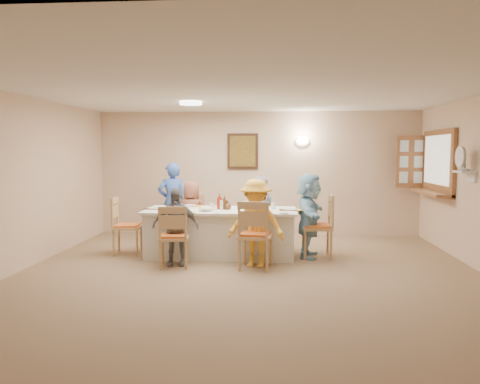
# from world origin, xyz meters

# --- Properties ---
(ground) EXTENTS (7.00, 7.00, 0.00)m
(ground) POSITION_xyz_m (0.00, 0.00, 0.00)
(ground) COLOR #78634B
(room_walls) EXTENTS (7.00, 7.00, 7.00)m
(room_walls) POSITION_xyz_m (0.00, 0.00, 1.51)
(room_walls) COLOR beige
(room_walls) RESTS_ON ground
(wall_picture) EXTENTS (0.62, 0.05, 0.72)m
(wall_picture) POSITION_xyz_m (-0.30, 3.46, 1.70)
(wall_picture) COLOR black
(wall_picture) RESTS_ON room_walls
(wall_sconce) EXTENTS (0.26, 0.09, 0.18)m
(wall_sconce) POSITION_xyz_m (0.90, 3.44, 1.90)
(wall_sconce) COLOR white
(wall_sconce) RESTS_ON room_walls
(ceiling_light) EXTENTS (0.36, 0.36, 0.05)m
(ceiling_light) POSITION_xyz_m (-1.00, 1.50, 2.47)
(ceiling_light) COLOR white
(ceiling_light) RESTS_ON room_walls
(serving_hatch) EXTENTS (0.06, 1.50, 1.15)m
(serving_hatch) POSITION_xyz_m (3.21, 2.40, 1.50)
(serving_hatch) COLOR brown
(serving_hatch) RESTS_ON room_walls
(hatch_sill) EXTENTS (0.30, 1.50, 0.05)m
(hatch_sill) POSITION_xyz_m (3.09, 2.40, 0.97)
(hatch_sill) COLOR brown
(hatch_sill) RESTS_ON room_walls
(shutter_door) EXTENTS (0.55, 0.04, 1.00)m
(shutter_door) POSITION_xyz_m (2.95, 3.16, 1.50)
(shutter_door) COLOR brown
(shutter_door) RESTS_ON room_walls
(fan_shelf) EXTENTS (0.22, 0.36, 0.03)m
(fan_shelf) POSITION_xyz_m (3.13, 1.05, 1.40)
(fan_shelf) COLOR white
(fan_shelf) RESTS_ON room_walls
(desk_fan) EXTENTS (0.30, 0.30, 0.28)m
(desk_fan) POSITION_xyz_m (3.10, 1.05, 1.55)
(desk_fan) COLOR #A5A5A8
(desk_fan) RESTS_ON fan_shelf
(dining_table) EXTENTS (2.44, 1.03, 0.76)m
(dining_table) POSITION_xyz_m (-0.52, 1.45, 0.38)
(dining_table) COLOR silver
(dining_table) RESTS_ON ground
(chair_back_left) EXTENTS (0.47, 0.47, 0.92)m
(chair_back_left) POSITION_xyz_m (-1.12, 2.25, 0.46)
(chair_back_left) COLOR tan
(chair_back_left) RESTS_ON ground
(chair_back_right) EXTENTS (0.46, 0.46, 0.91)m
(chair_back_right) POSITION_xyz_m (0.08, 2.25, 0.46)
(chair_back_right) COLOR tan
(chair_back_right) RESTS_ON ground
(chair_front_left) EXTENTS (0.50, 0.50, 0.93)m
(chair_front_left) POSITION_xyz_m (-1.12, 0.65, 0.46)
(chair_front_left) COLOR tan
(chair_front_left) RESTS_ON ground
(chair_front_right) EXTENTS (0.54, 0.54, 1.01)m
(chair_front_right) POSITION_xyz_m (0.08, 0.65, 0.50)
(chair_front_right) COLOR tan
(chair_front_right) RESTS_ON ground
(chair_left_end) EXTENTS (0.50, 0.50, 0.95)m
(chair_left_end) POSITION_xyz_m (-2.07, 1.45, 0.48)
(chair_left_end) COLOR tan
(chair_left_end) RESTS_ON ground
(chair_right_end) EXTENTS (0.50, 0.50, 1.02)m
(chair_right_end) POSITION_xyz_m (1.03, 1.45, 0.51)
(chair_right_end) COLOR tan
(chair_right_end) RESTS_ON ground
(diner_back_left) EXTENTS (0.65, 0.50, 1.17)m
(diner_back_left) POSITION_xyz_m (-1.12, 2.13, 0.59)
(diner_back_left) COLOR brown
(diner_back_left) RESTS_ON ground
(diner_back_right) EXTENTS (0.79, 0.70, 1.26)m
(diner_back_right) POSITION_xyz_m (0.08, 2.13, 0.63)
(diner_back_right) COLOR #A5A8C7
(diner_back_right) RESTS_ON ground
(diner_front_left) EXTENTS (0.73, 0.40, 1.17)m
(diner_front_left) POSITION_xyz_m (-1.12, 0.77, 0.58)
(diner_front_left) COLOR slate
(diner_front_left) RESTS_ON ground
(diner_front_right) EXTENTS (1.02, 0.80, 1.30)m
(diner_front_right) POSITION_xyz_m (0.08, 0.77, 0.65)
(diner_front_right) COLOR yellow
(diner_front_right) RESTS_ON ground
(diner_right_end) EXTENTS (1.35, 0.71, 1.35)m
(diner_right_end) POSITION_xyz_m (0.90, 1.45, 0.68)
(diner_right_end) COLOR #94CAE8
(diner_right_end) RESTS_ON ground
(caregiver) EXTENTS (0.78, 0.72, 1.49)m
(caregiver) POSITION_xyz_m (-1.57, 2.60, 0.74)
(caregiver) COLOR #385EBE
(caregiver) RESTS_ON ground
(placemat_fl) EXTENTS (0.36, 0.27, 0.01)m
(placemat_fl) POSITION_xyz_m (-1.12, 1.03, 0.76)
(placemat_fl) COLOR #472B19
(placemat_fl) RESTS_ON dining_table
(plate_fl) EXTENTS (0.24, 0.24, 0.01)m
(plate_fl) POSITION_xyz_m (-1.12, 1.03, 0.77)
(plate_fl) COLOR white
(plate_fl) RESTS_ON dining_table
(napkin_fl) EXTENTS (0.15, 0.15, 0.01)m
(napkin_fl) POSITION_xyz_m (-0.94, 0.98, 0.77)
(napkin_fl) COLOR yellow
(napkin_fl) RESTS_ON dining_table
(placemat_fr) EXTENTS (0.37, 0.27, 0.01)m
(placemat_fr) POSITION_xyz_m (0.08, 1.03, 0.76)
(placemat_fr) COLOR #472B19
(placemat_fr) RESTS_ON dining_table
(plate_fr) EXTENTS (0.25, 0.25, 0.02)m
(plate_fr) POSITION_xyz_m (0.08, 1.03, 0.77)
(plate_fr) COLOR white
(plate_fr) RESTS_ON dining_table
(napkin_fr) EXTENTS (0.14, 0.14, 0.01)m
(napkin_fr) POSITION_xyz_m (0.26, 0.98, 0.77)
(napkin_fr) COLOR yellow
(napkin_fr) RESTS_ON dining_table
(placemat_bl) EXTENTS (0.34, 0.25, 0.01)m
(placemat_bl) POSITION_xyz_m (-1.12, 1.87, 0.76)
(placemat_bl) COLOR #472B19
(placemat_bl) RESTS_ON dining_table
(plate_bl) EXTENTS (0.25, 0.25, 0.02)m
(plate_bl) POSITION_xyz_m (-1.12, 1.87, 0.77)
(plate_bl) COLOR white
(plate_bl) RESTS_ON dining_table
(napkin_bl) EXTENTS (0.14, 0.14, 0.01)m
(napkin_bl) POSITION_xyz_m (-0.94, 1.82, 0.77)
(napkin_bl) COLOR yellow
(napkin_bl) RESTS_ON dining_table
(placemat_br) EXTENTS (0.33, 0.24, 0.01)m
(placemat_br) POSITION_xyz_m (0.08, 1.87, 0.76)
(placemat_br) COLOR #472B19
(placemat_br) RESTS_ON dining_table
(plate_br) EXTENTS (0.26, 0.26, 0.02)m
(plate_br) POSITION_xyz_m (0.08, 1.87, 0.77)
(plate_br) COLOR white
(plate_br) RESTS_ON dining_table
(napkin_br) EXTENTS (0.13, 0.13, 0.01)m
(napkin_br) POSITION_xyz_m (0.26, 1.82, 0.77)
(napkin_br) COLOR yellow
(napkin_br) RESTS_ON dining_table
(placemat_le) EXTENTS (0.35, 0.26, 0.01)m
(placemat_le) POSITION_xyz_m (-1.62, 1.45, 0.76)
(placemat_le) COLOR #472B19
(placemat_le) RESTS_ON dining_table
(plate_le) EXTENTS (0.23, 0.23, 0.01)m
(plate_le) POSITION_xyz_m (-1.62, 1.45, 0.77)
(plate_le) COLOR white
(plate_le) RESTS_ON dining_table
(napkin_le) EXTENTS (0.15, 0.15, 0.01)m
(napkin_le) POSITION_xyz_m (-1.44, 1.40, 0.77)
(napkin_le) COLOR yellow
(napkin_le) RESTS_ON dining_table
(placemat_re) EXTENTS (0.35, 0.26, 0.01)m
(placemat_re) POSITION_xyz_m (0.60, 1.45, 0.76)
(placemat_re) COLOR #472B19
(placemat_re) RESTS_ON dining_table
(plate_re) EXTENTS (0.24, 0.24, 0.01)m
(plate_re) POSITION_xyz_m (0.60, 1.45, 0.77)
(plate_re) COLOR white
(plate_re) RESTS_ON dining_table
(napkin_re) EXTENTS (0.15, 0.15, 0.01)m
(napkin_re) POSITION_xyz_m (0.78, 1.40, 0.77)
(napkin_re) COLOR yellow
(napkin_re) RESTS_ON dining_table
(teacup_a) EXTENTS (0.14, 0.14, 0.08)m
(teacup_a) POSITION_xyz_m (-1.32, 1.15, 0.80)
(teacup_a) COLOR white
(teacup_a) RESTS_ON dining_table
(teacup_b) EXTENTS (0.15, 0.15, 0.09)m
(teacup_b) POSITION_xyz_m (-0.14, 1.99, 0.80)
(teacup_b) COLOR white
(teacup_b) RESTS_ON dining_table
(bowl_a) EXTENTS (0.39, 0.39, 0.06)m
(bowl_a) POSITION_xyz_m (-0.73, 1.23, 0.79)
(bowl_a) COLOR white
(bowl_a) RESTS_ON dining_table
(bowl_b) EXTENTS (0.28, 0.28, 0.06)m
(bowl_b) POSITION_xyz_m (-0.17, 1.66, 0.79)
(bowl_b) COLOR white
(bowl_b) RESTS_ON dining_table
(condiment_ketchup) EXTENTS (0.13, 0.13, 0.26)m
(condiment_ketchup) POSITION_xyz_m (-0.54, 1.48, 0.89)
(condiment_ketchup) COLOR #A8210E
(condiment_ketchup) RESTS_ON dining_table
(condiment_brown) EXTENTS (0.13, 0.13, 0.22)m
(condiment_brown) POSITION_xyz_m (-0.46, 1.51, 0.87)
(condiment_brown) COLOR #5C3318
(condiment_brown) RESTS_ON dining_table
(condiment_malt) EXTENTS (0.12, 0.12, 0.14)m
(condiment_malt) POSITION_xyz_m (-0.40, 1.44, 0.83)
(condiment_malt) COLOR #5C3318
(condiment_malt) RESTS_ON dining_table
(drinking_glass) EXTENTS (0.07, 0.07, 0.10)m
(drinking_glass) POSITION_xyz_m (-0.67, 1.50, 0.82)
(drinking_glass) COLOR silver
(drinking_glass) RESTS_ON dining_table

